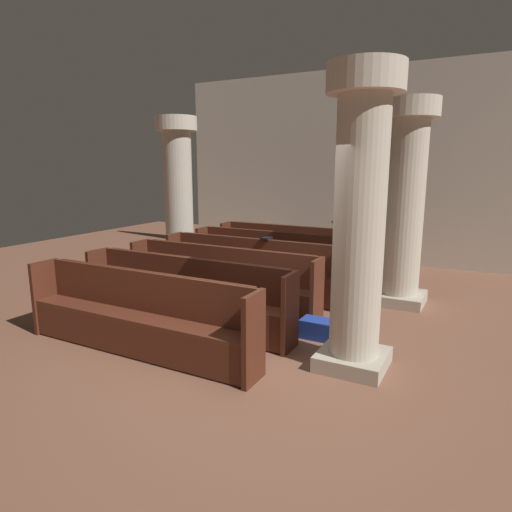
{
  "coord_description": "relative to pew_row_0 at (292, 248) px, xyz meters",
  "views": [
    {
      "loc": [
        2.55,
        -4.61,
        2.3
      ],
      "look_at": [
        -0.98,
        2.02,
        0.75
      ],
      "focal_mm": 31.1,
      "sensor_mm": 36.0,
      "label": 1
    }
  ],
  "objects": [
    {
      "name": "back_wall",
      "position": [
        1.18,
        2.04,
        1.72
      ],
      "size": [
        10.0,
        0.16,
        4.5
      ],
      "primitive_type": "cube",
      "color": "silver",
      "rests_on": "ground"
    },
    {
      "name": "pew_row_4",
      "position": [
        0.0,
        -3.81,
        0.0
      ],
      "size": [
        3.34,
        0.46,
        1.0
      ],
      "color": "#562819",
      "rests_on": "ground"
    },
    {
      "name": "pew_row_0",
      "position": [
        0.0,
        0.0,
        0.0
      ],
      "size": [
        3.34,
        0.47,
        1.0
      ],
      "color": "#562819",
      "rests_on": "ground"
    },
    {
      "name": "lectern",
      "position": [
        0.86,
        0.91,
        -0.08
      ],
      "size": [
        0.48,
        0.45,
        1.08
      ],
      "color": "#411E13",
      "rests_on": "ground"
    },
    {
      "name": "pew_row_1",
      "position": [
        0.0,
        -0.95,
        0.0
      ],
      "size": [
        3.34,
        0.46,
        1.0
      ],
      "color": "#562819",
      "rests_on": "ground"
    },
    {
      "name": "kneeler_box_navy",
      "position": [
        1.96,
        -0.42,
        -0.4
      ],
      "size": [
        0.43,
        0.27,
        0.27
      ],
      "primitive_type": "cube",
      "color": "navy",
      "rests_on": "ground"
    },
    {
      "name": "pew_row_2",
      "position": [
        0.0,
        -1.9,
        0.0
      ],
      "size": [
        3.34,
        0.46,
        1.0
      ],
      "color": "#562819",
      "rests_on": "ground"
    },
    {
      "name": "pillar_aisle_side",
      "position": [
        2.47,
        -1.15,
        1.2
      ],
      "size": [
        0.9,
        0.9,
        3.32
      ],
      "color": "#B6AD9A",
      "rests_on": "ground"
    },
    {
      "name": "hymn_book",
      "position": [
        0.25,
        -1.72,
        0.49
      ],
      "size": [
        0.15,
        0.21,
        0.04
      ],
      "primitive_type": "cube",
      "color": "black",
      "rests_on": "pew_row_2"
    },
    {
      "name": "pillar_aisle_rear",
      "position": [
        2.47,
        -3.91,
        1.2
      ],
      "size": [
        0.81,
        0.81,
        3.32
      ],
      "color": "#B6AD9A",
      "rests_on": "ground"
    },
    {
      "name": "kneeler_box_blue",
      "position": [
        1.8,
        -3.26,
        -0.4
      ],
      "size": [
        0.43,
        0.3,
        0.26
      ],
      "primitive_type": "cube",
      "color": "navy",
      "rests_on": "ground"
    },
    {
      "name": "pillar_far_side",
      "position": [
        -2.42,
        -0.75,
        1.2
      ],
      "size": [
        0.9,
        0.9,
        3.32
      ],
      "color": "#B6AD9A",
      "rests_on": "ground"
    },
    {
      "name": "pew_row_3",
      "position": [
        0.0,
        -2.85,
        0.0
      ],
      "size": [
        3.34,
        0.47,
        1.0
      ],
      "color": "#562819",
      "rests_on": "ground"
    },
    {
      "name": "ground_plane",
      "position": [
        1.18,
        -4.04,
        -0.53
      ],
      "size": [
        19.2,
        19.2,
        0.0
      ],
      "primitive_type": "plane",
      "color": "brown"
    },
    {
      "name": "pew_row_5",
      "position": [
        0.0,
        -4.76,
        0.0
      ],
      "size": [
        3.34,
        0.46,
        1.0
      ],
      "color": "#562819",
      "rests_on": "ground"
    }
  ]
}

